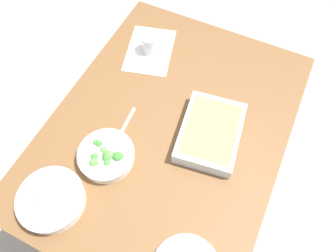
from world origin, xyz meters
TOP-DOWN VIEW (x-y plane):
  - ground_plane at (0.00, 0.00)m, footprint 6.00×6.00m
  - dining_table at (0.00, 0.00)m, footprint 1.20×0.90m
  - placemat at (-0.32, -0.25)m, footprint 0.32×0.27m
  - stew_bowl at (0.45, -0.23)m, footprint 0.23×0.23m
  - broccoli_bowl at (0.23, -0.14)m, footprint 0.21×0.21m
  - baking_dish at (-0.03, 0.17)m, footprint 0.33×0.26m
  - drink_cup at (-0.32, -0.25)m, footprint 0.07×0.07m
  - spoon_by_stew at (0.47, -0.19)m, footprint 0.10×0.16m
  - spoon_by_broccoli at (0.10, -0.15)m, footprint 0.18×0.03m

SIDE VIEW (x-z plane):
  - ground_plane at x=0.00m, z-range 0.00..0.00m
  - dining_table at x=0.00m, z-range 0.28..1.02m
  - placemat at x=-0.32m, z-range 0.74..0.74m
  - spoon_by_stew at x=0.47m, z-range 0.74..0.75m
  - spoon_by_broccoli at x=0.10m, z-range 0.74..0.75m
  - broccoli_bowl at x=0.23m, z-range 0.74..0.80m
  - stew_bowl at x=0.45m, z-range 0.74..0.80m
  - baking_dish at x=-0.03m, z-range 0.74..0.80m
  - drink_cup at x=-0.32m, z-range 0.74..0.82m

